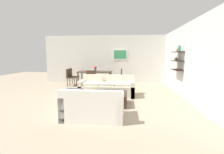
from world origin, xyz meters
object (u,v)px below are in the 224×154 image
object	(u,v)px
candle_jar	(118,92)
dining_chair_left_far	(73,75)
apple_on_coffee_table	(102,92)
dining_chair_right_near	(119,77)
dining_chair_left_near	(70,76)
dining_table	(95,73)
dining_chair_foot	(92,78)
coffee_table	(109,99)
sofa_beige	(107,88)
wine_glass_left_near	(82,69)
wine_glass_right_far	(108,69)
decorative_bowl	(107,92)
wine_glass_left_far	(83,69)
wine_glass_right_near	(107,69)
centerpiece_vase	(95,68)
wine_glass_foot	(93,70)
dining_chair_right_far	(119,76)
loveseat_white	(93,107)

from	to	relation	value
candle_jar	dining_chair_left_far	xyz separation A→B (m)	(-2.66, 3.53, 0.09)
apple_on_coffee_table	dining_chair_right_near	distance (m)	3.18
dining_chair_left_near	candle_jar	bearing A→B (deg)	-49.81
dining_table	dining_chair_foot	xyz separation A→B (m)	(0.00, -0.83, -0.17)
apple_on_coffee_table	dining_chair_foot	world-z (taller)	dining_chair_foot
coffee_table	dining_table	distance (m)	3.51
sofa_beige	dining_chair_foot	world-z (taller)	dining_chair_foot
wine_glass_left_near	wine_glass_right_far	bearing A→B (deg)	9.17
apple_on_coffee_table	dining_chair_right_near	xyz separation A→B (m)	(0.39, 3.16, 0.08)
decorative_bowl	wine_glass_left_far	world-z (taller)	wine_glass_left_far
candle_jar	wine_glass_right_near	distance (m)	3.35
candle_jar	dining_chair_foot	size ratio (longest dim) A/B	0.09
dining_table	centerpiece_vase	xyz separation A→B (m)	(0.02, 0.00, 0.23)
centerpiece_vase	wine_glass_foot	bearing A→B (deg)	-93.15
sofa_beige	dining_chair_foot	xyz separation A→B (m)	(-0.90, 1.25, 0.21)
dining_table	dining_chair_left_near	xyz separation A→B (m)	(-1.26, -0.19, -0.17)
dining_table	wine_glass_right_near	size ratio (longest dim) A/B	9.92
sofa_beige	decorative_bowl	world-z (taller)	sofa_beige
dining_table	wine_glass_right_near	xyz separation A→B (m)	(0.65, -0.10, 0.19)
dining_chair_left_far	apple_on_coffee_table	bearing A→B (deg)	-58.86
wine_glass_right_far	wine_glass_right_near	distance (m)	0.21
sofa_beige	dining_chair_right_near	world-z (taller)	dining_chair_right_near
apple_on_coffee_table	wine_glass_foot	world-z (taller)	wine_glass_foot
coffee_table	wine_glass_left_far	distance (m)	3.88
dining_table	wine_glass_right_far	size ratio (longest dim) A/B	10.25
coffee_table	wine_glass_right_far	xyz separation A→B (m)	(-0.45, 3.40, 0.67)
coffee_table	dining_table	size ratio (longest dim) A/B	0.67
dining_table	dining_chair_left_far	xyz separation A→B (m)	(-1.26, 0.19, -0.17)
apple_on_coffee_table	decorative_bowl	bearing A→B (deg)	16.00
wine_glass_left_far	wine_glass_right_far	distance (m)	1.29
coffee_table	wine_glass_right_far	world-z (taller)	wine_glass_right_far
dining_chair_left_near	wine_glass_right_far	distance (m)	1.97
sofa_beige	decorative_bowl	xyz separation A→B (m)	(0.14, -1.22, 0.13)
dining_chair_right_far	wine_glass_left_far	xyz separation A→B (m)	(-1.91, -0.09, 0.36)
wine_glass_left_near	wine_glass_right_far	xyz separation A→B (m)	(1.29, 0.21, -0.01)
coffee_table	dining_chair_foot	world-z (taller)	dining_chair_foot
dining_chair_right_far	sofa_beige	bearing A→B (deg)	-99.18
loveseat_white	dining_table	size ratio (longest dim) A/B	0.86
candle_jar	apple_on_coffee_table	size ratio (longest dim) A/B	0.97
loveseat_white	candle_jar	bearing A→B (deg)	65.16
wine_glass_left_near	wine_glass_left_far	size ratio (longest dim) A/B	1.02
wine_glass_left_near	centerpiece_vase	world-z (taller)	centerpiece_vase
wine_glass_left_near	dining_chair_left_near	bearing A→B (deg)	-172.11
wine_glass_right_near	dining_chair_left_far	bearing A→B (deg)	171.24
dining_chair_left_near	dining_chair_left_far	bearing A→B (deg)	90.00
wine_glass_right_near	centerpiece_vase	distance (m)	0.64
loveseat_white	dining_chair_right_near	world-z (taller)	dining_chair_right_near
apple_on_coffee_table	wine_glass_right_far	bearing A→B (deg)	93.77
wine_glass_left_near	wine_glass_right_near	bearing A→B (deg)	0.00
wine_glass_left_far	wine_glass_right_near	xyz separation A→B (m)	(1.29, -0.21, 0.00)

